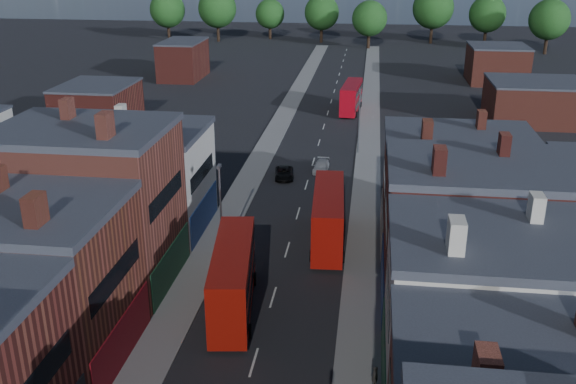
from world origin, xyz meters
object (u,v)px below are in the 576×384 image
(bus_1, at_px, (328,216))
(car_3, at_px, (321,166))
(ped_3, at_px, (375,379))
(bus_0, at_px, (233,277))
(bus_2, at_px, (351,97))
(car_2, at_px, (284,173))

(bus_1, bearing_deg, car_3, 93.40)
(bus_1, relative_size, ped_3, 6.93)
(bus_0, distance_m, ped_3, 12.85)
(bus_1, relative_size, bus_2, 1.08)
(bus_0, relative_size, car_3, 2.88)
(bus_0, bearing_deg, car_2, 82.78)
(bus_2, height_order, ped_3, bus_2)
(bus_0, height_order, car_2, bus_0)
(bus_1, bearing_deg, bus_2, 86.78)
(bus_0, xyz_separation_m, ped_3, (10.04, -7.84, -1.68))
(bus_2, relative_size, car_2, 2.46)
(bus_0, relative_size, bus_1, 1.02)
(bus_1, distance_m, car_2, 17.28)
(bus_1, height_order, ped_3, bus_1)
(car_3, bearing_deg, ped_3, -77.58)
(bus_0, relative_size, bus_2, 1.09)
(bus_0, distance_m, bus_1, 13.14)
(bus_2, relative_size, car_3, 2.64)
(bus_1, relative_size, car_3, 2.84)
(ped_3, bearing_deg, car_2, 24.95)
(car_2, bearing_deg, bus_2, 71.14)
(car_3, bearing_deg, bus_2, 88.52)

